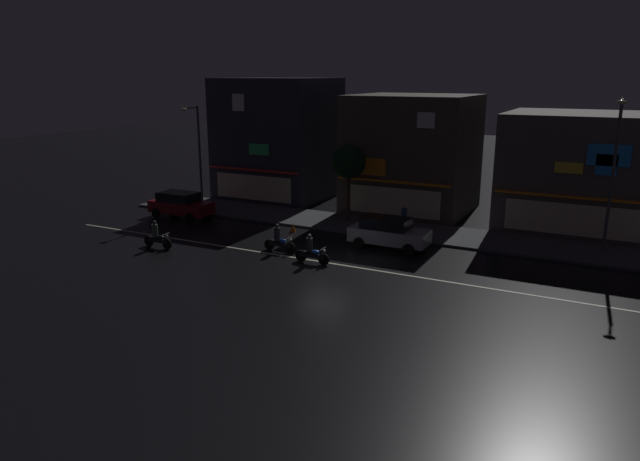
% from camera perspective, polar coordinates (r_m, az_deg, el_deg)
% --- Properties ---
extents(ground_plane, '(140.00, 140.00, 0.00)m').
position_cam_1_polar(ground_plane, '(29.76, 0.34, -3.11)').
color(ground_plane, black).
extents(lane_divider_stripe, '(33.83, 0.16, 0.01)m').
position_cam_1_polar(lane_divider_stripe, '(29.76, 0.34, -3.09)').
color(lane_divider_stripe, beige).
rests_on(lane_divider_stripe, ground).
extents(sidewalk_far, '(35.61, 4.25, 0.14)m').
position_cam_1_polar(sidewalk_far, '(36.46, 5.79, 0.32)').
color(sidewalk_far, '#424447').
rests_on(sidewalk_far, ground).
extents(storefront_left_block, '(7.98, 7.79, 7.92)m').
position_cam_1_polar(storefront_left_block, '(41.23, 9.00, 7.41)').
color(storefront_left_block, '#4C443A').
rests_on(storefront_left_block, ground).
extents(storefront_center_block, '(8.92, 8.08, 7.02)m').
position_cam_1_polar(storefront_center_block, '(39.45, 23.97, 5.32)').
color(storefront_center_block, '#56514C').
rests_on(storefront_center_block, ground).
extents(storefront_right_block, '(7.91, 7.38, 9.00)m').
position_cam_1_polar(storefront_right_block, '(45.45, -4.08, 8.91)').
color(storefront_right_block, '#2D333D').
rests_on(storefront_right_block, ground).
extents(streetlamp_west, '(0.44, 1.64, 7.03)m').
position_cam_1_polar(streetlamp_west, '(41.69, -11.84, 7.82)').
color(streetlamp_west, '#47494C').
rests_on(streetlamp_west, sidewalk_far).
extents(streetlamp_mid, '(0.44, 1.64, 8.00)m').
position_cam_1_polar(streetlamp_mid, '(33.03, 26.68, 5.66)').
color(streetlamp_mid, '#47494C').
rests_on(streetlamp_mid, sidewalk_far).
extents(pedestrian_on_sidewalk, '(0.34, 0.34, 1.75)m').
position_cam_1_polar(pedestrian_on_sidewalk, '(34.76, 8.17, 1.02)').
color(pedestrian_on_sidewalk, '#334766').
rests_on(pedestrian_on_sidewalk, sidewalk_far).
extents(street_tree, '(2.16, 2.16, 4.88)m').
position_cam_1_polar(street_tree, '(37.07, 2.83, 6.67)').
color(street_tree, '#473323').
rests_on(street_tree, sidewalk_far).
extents(parked_car_near_kerb, '(4.30, 1.98, 1.67)m').
position_cam_1_polar(parked_car_near_kerb, '(32.31, 6.66, -0.14)').
color(parked_car_near_kerb, '#9EA0A5').
rests_on(parked_car_near_kerb, ground).
extents(parked_car_trailing, '(4.30, 1.98, 1.67)m').
position_cam_1_polar(parked_car_trailing, '(40.15, -13.43, 2.51)').
color(parked_car_trailing, maroon).
rests_on(parked_car_trailing, ground).
extents(motorcycle_lead, '(1.90, 0.60, 1.52)m').
position_cam_1_polar(motorcycle_lead, '(29.43, -0.86, -2.02)').
color(motorcycle_lead, black).
rests_on(motorcycle_lead, ground).
extents(motorcycle_following, '(1.90, 0.60, 1.52)m').
position_cam_1_polar(motorcycle_following, '(33.31, -15.60, -0.57)').
color(motorcycle_following, black).
rests_on(motorcycle_following, ground).
extents(motorcycle_opposite_lane, '(1.90, 0.60, 1.52)m').
position_cam_1_polar(motorcycle_opposite_lane, '(31.46, -4.03, -0.94)').
color(motorcycle_opposite_lane, black).
rests_on(motorcycle_opposite_lane, ground).
extents(traffic_cone, '(0.36, 0.36, 0.55)m').
position_cam_1_polar(traffic_cone, '(35.47, -2.65, 0.31)').
color(traffic_cone, orange).
rests_on(traffic_cone, ground).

